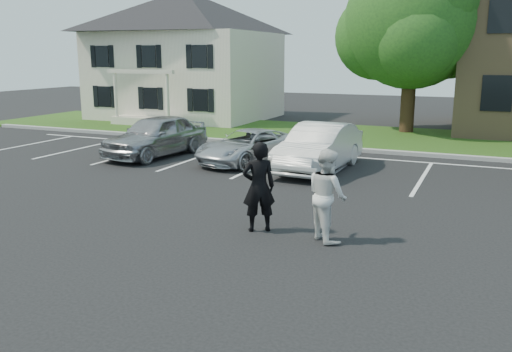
{
  "coord_description": "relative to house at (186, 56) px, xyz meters",
  "views": [
    {
      "loc": [
        4.67,
        -9.71,
        3.86
      ],
      "look_at": [
        0.0,
        1.0,
        1.25
      ],
      "focal_mm": 38.0,
      "sensor_mm": 36.0,
      "label": 1
    }
  ],
  "objects": [
    {
      "name": "ground_plane",
      "position": [
        13.0,
        -19.97,
        -3.83
      ],
      "size": [
        90.0,
        90.0,
        0.0
      ],
      "primitive_type": "plane",
      "color": "black",
      "rests_on": "ground"
    },
    {
      "name": "curb",
      "position": [
        13.0,
        -7.97,
        -3.75
      ],
      "size": [
        40.0,
        0.3,
        0.15
      ],
      "primitive_type": "cube",
      "color": "gray",
      "rests_on": "ground"
    },
    {
      "name": "grass_strip",
      "position": [
        13.0,
        -3.97,
        -3.79
      ],
      "size": [
        44.0,
        8.0,
        0.08
      ],
      "primitive_type": "cube",
      "color": "#244113",
      "rests_on": "ground"
    },
    {
      "name": "stall_lines",
      "position": [
        14.4,
        -11.02,
        -3.82
      ],
      "size": [
        34.0,
        5.36,
        0.01
      ],
      "color": "silver",
      "rests_on": "ground"
    },
    {
      "name": "house",
      "position": [
        0.0,
        0.0,
        0.0
      ],
      "size": [
        10.3,
        9.22,
        7.6
      ],
      "color": "beige",
      "rests_on": "ground"
    },
    {
      "name": "tree",
      "position": [
        13.83,
        -1.48,
        1.52
      ],
      "size": [
        7.8,
        7.2,
        8.8
      ],
      "color": "black",
      "rests_on": "ground"
    },
    {
      "name": "man_black_suit",
      "position": [
        13.07,
        -18.99,
        -2.81
      ],
      "size": [
        0.89,
        0.81,
        2.03
      ],
      "primitive_type": "imported",
      "rotation": [
        0.0,
        0.0,
        3.73
      ],
      "color": "black",
      "rests_on": "ground"
    },
    {
      "name": "man_white_shirt",
      "position": [
        14.64,
        -18.97,
        -2.84
      ],
      "size": [
        1.21,
        1.2,
        1.97
      ],
      "primitive_type": "imported",
      "rotation": [
        0.0,
        0.0,
        2.36
      ],
      "color": "silver",
      "rests_on": "ground"
    },
    {
      "name": "car_silver_west",
      "position": [
        5.75,
        -12.09,
        -3.02
      ],
      "size": [
        2.51,
        4.95,
        1.62
      ],
      "primitive_type": "imported",
      "rotation": [
        0.0,
        0.0,
        -0.13
      ],
      "color": "#9E9EA3",
      "rests_on": "ground"
    },
    {
      "name": "car_silver_minivan",
      "position": [
        9.59,
        -11.88,
        -3.22
      ],
      "size": [
        3.18,
        4.75,
        1.21
      ],
      "primitive_type": "imported",
      "rotation": [
        0.0,
        0.0,
        -0.29
      ],
      "color": "#B5B8BE",
      "rests_on": "ground"
    },
    {
      "name": "car_white_sedan",
      "position": [
        12.36,
        -12.13,
        -3.04
      ],
      "size": [
        1.96,
        4.9,
        1.58
      ],
      "primitive_type": "imported",
      "rotation": [
        0.0,
        0.0,
        -0.06
      ],
      "color": "silver",
      "rests_on": "ground"
    }
  ]
}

